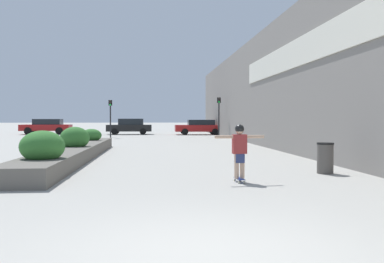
{
  "coord_description": "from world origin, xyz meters",
  "views": [
    {
      "loc": [
        -0.64,
        -4.92,
        1.58
      ],
      "look_at": [
        0.91,
        12.39,
        1.04
      ],
      "focal_mm": 40.0,
      "sensor_mm": 36.0,
      "label": 1
    }
  ],
  "objects_px": {
    "trash_bin": "(325,158)",
    "car_center_right": "(47,126)",
    "car_leftmost": "(130,126)",
    "traffic_light_right": "(219,110)",
    "car_center_left": "(200,127)",
    "skateboard": "(239,179)",
    "skateboarder": "(240,146)",
    "traffic_light_left": "(110,112)"
  },
  "relations": [
    {
      "from": "trash_bin",
      "to": "car_center_right",
      "type": "relative_size",
      "value": 0.19
    },
    {
      "from": "car_leftmost",
      "to": "traffic_light_left",
      "type": "bearing_deg",
      "value": 169.84
    },
    {
      "from": "trash_bin",
      "to": "car_center_right",
      "type": "xyz_separation_m",
      "value": [
        -15.38,
        31.25,
        0.36
      ]
    },
    {
      "from": "car_center_right",
      "to": "skateboarder",
      "type": "bearing_deg",
      "value": -158.89
    },
    {
      "from": "skateboarder",
      "to": "car_center_right",
      "type": "xyz_separation_m",
      "value": [
        -12.61,
        32.66,
        -0.1
      ]
    },
    {
      "from": "skateboarder",
      "to": "car_leftmost",
      "type": "relative_size",
      "value": 0.31
    },
    {
      "from": "skateboard",
      "to": "traffic_light_left",
      "type": "relative_size",
      "value": 0.18
    },
    {
      "from": "skateboard",
      "to": "car_leftmost",
      "type": "xyz_separation_m",
      "value": [
        -4.45,
        31.66,
        0.73
      ]
    },
    {
      "from": "trash_bin",
      "to": "car_leftmost",
      "type": "relative_size",
      "value": 0.2
    },
    {
      "from": "car_center_left",
      "to": "traffic_light_right",
      "type": "height_order",
      "value": "traffic_light_right"
    },
    {
      "from": "skateboarder",
      "to": "car_center_left",
      "type": "xyz_separation_m",
      "value": [
        2.28,
        30.57,
        -0.15
      ]
    },
    {
      "from": "car_center_right",
      "to": "traffic_light_right",
      "type": "xyz_separation_m",
      "value": [
        15.89,
        -7.86,
        1.46
      ]
    },
    {
      "from": "car_center_left",
      "to": "traffic_light_right",
      "type": "relative_size",
      "value": 1.39
    },
    {
      "from": "skateboarder",
      "to": "trash_bin",
      "type": "height_order",
      "value": "skateboarder"
    },
    {
      "from": "skateboard",
      "to": "skateboarder",
      "type": "relative_size",
      "value": 0.42
    },
    {
      "from": "car_leftmost",
      "to": "car_center_left",
      "type": "bearing_deg",
      "value": -99.23
    },
    {
      "from": "skateboarder",
      "to": "car_center_left",
      "type": "distance_m",
      "value": 30.65
    },
    {
      "from": "skateboard",
      "to": "trash_bin",
      "type": "xyz_separation_m",
      "value": [
        2.77,
        1.41,
        0.38
      ]
    },
    {
      "from": "skateboarder",
      "to": "car_center_right",
      "type": "distance_m",
      "value": 35.01
    },
    {
      "from": "car_center_right",
      "to": "traffic_light_left",
      "type": "relative_size",
      "value": 1.54
    },
    {
      "from": "car_center_left",
      "to": "traffic_light_left",
      "type": "relative_size",
      "value": 1.5
    },
    {
      "from": "traffic_light_right",
      "to": "skateboarder",
      "type": "bearing_deg",
      "value": -97.54
    },
    {
      "from": "skateboard",
      "to": "car_center_left",
      "type": "distance_m",
      "value": 30.66
    },
    {
      "from": "car_leftmost",
      "to": "traffic_light_right",
      "type": "bearing_deg",
      "value": -131.58
    },
    {
      "from": "skateboarder",
      "to": "trash_bin",
      "type": "relative_size",
      "value": 1.51
    },
    {
      "from": "traffic_light_left",
      "to": "traffic_light_right",
      "type": "relative_size",
      "value": 0.93
    },
    {
      "from": "car_leftmost",
      "to": "traffic_light_right",
      "type": "distance_m",
      "value": 10.44
    },
    {
      "from": "skateboarder",
      "to": "traffic_light_right",
      "type": "relative_size",
      "value": 0.4
    },
    {
      "from": "skateboarder",
      "to": "traffic_light_right",
      "type": "height_order",
      "value": "traffic_light_right"
    },
    {
      "from": "car_center_left",
      "to": "traffic_light_left",
      "type": "distance_m",
      "value": 9.79
    },
    {
      "from": "skateboarder",
      "to": "car_leftmost",
      "type": "distance_m",
      "value": 31.97
    },
    {
      "from": "car_center_right",
      "to": "trash_bin",
      "type": "bearing_deg",
      "value": -153.8
    },
    {
      "from": "skateboarder",
      "to": "car_center_left",
      "type": "height_order",
      "value": "car_center_left"
    },
    {
      "from": "car_center_right",
      "to": "car_center_left",
      "type": "bearing_deg",
      "value": -98.0
    },
    {
      "from": "skateboarder",
      "to": "trash_bin",
      "type": "bearing_deg",
      "value": 22.81
    },
    {
      "from": "skateboard",
      "to": "skateboarder",
      "type": "xyz_separation_m",
      "value": [
        0.0,
        0.0,
        0.84
      ]
    },
    {
      "from": "car_center_right",
      "to": "car_leftmost",
      "type": "bearing_deg",
      "value": -96.99
    },
    {
      "from": "skateboard",
      "to": "traffic_light_left",
      "type": "xyz_separation_m",
      "value": [
        -5.65,
        24.99,
        2.05
      ]
    },
    {
      "from": "car_center_right",
      "to": "traffic_light_left",
      "type": "bearing_deg",
      "value": -137.8
    },
    {
      "from": "skateboarder",
      "to": "traffic_light_right",
      "type": "xyz_separation_m",
      "value": [
        3.28,
        24.8,
        1.37
      ]
    },
    {
      "from": "skateboard",
      "to": "traffic_light_left",
      "type": "distance_m",
      "value": 25.7
    },
    {
      "from": "skateboarder",
      "to": "car_leftmost",
      "type": "xyz_separation_m",
      "value": [
        -4.45,
        31.66,
        -0.11
      ]
    }
  ]
}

